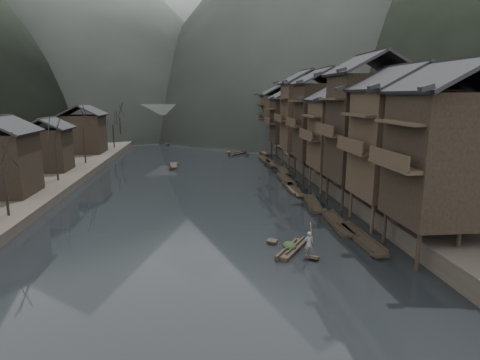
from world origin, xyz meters
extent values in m
plane|color=black|center=(0.00, 0.00, 0.00)|extent=(300.00, 300.00, 0.00)
cube|color=#2D2823|center=(35.00, 40.00, 0.90)|extent=(40.00, 200.00, 1.80)
cylinder|color=black|center=(14.20, -10.40, 1.30)|extent=(0.30, 0.30, 2.90)
cylinder|color=black|center=(14.20, -5.60, 1.30)|extent=(0.30, 0.30, 2.90)
cylinder|color=black|center=(16.95, -10.40, 1.30)|extent=(0.30, 0.30, 2.90)
cylinder|color=black|center=(16.95, -5.60, 1.30)|extent=(0.30, 0.30, 2.90)
cube|color=black|center=(17.30, -8.00, 7.03)|extent=(7.00, 6.00, 8.87)
cube|color=black|center=(13.30, -8.00, 6.59)|extent=(1.20, 5.70, 0.25)
cylinder|color=black|center=(14.20, -3.40, 1.30)|extent=(0.30, 0.30, 2.90)
cylinder|color=black|center=(14.20, 1.40, 1.30)|extent=(0.30, 0.30, 2.90)
cylinder|color=black|center=(16.95, -3.40, 1.30)|extent=(0.30, 0.30, 2.90)
cylinder|color=black|center=(16.95, 1.40, 1.30)|extent=(0.30, 0.30, 2.90)
cube|color=black|center=(17.30, -1.00, 7.13)|extent=(7.00, 6.00, 9.07)
cube|color=black|center=(13.30, -1.00, 6.68)|extent=(1.20, 5.70, 0.25)
cylinder|color=black|center=(14.20, 3.60, 1.30)|extent=(0.30, 0.30, 2.90)
cylinder|color=black|center=(14.20, 8.40, 1.30)|extent=(0.30, 0.30, 2.90)
cylinder|color=black|center=(16.95, 3.60, 1.30)|extent=(0.30, 0.30, 2.90)
cylinder|color=black|center=(16.95, 8.40, 1.30)|extent=(0.30, 0.30, 2.90)
cube|color=black|center=(17.30, 6.00, 7.95)|extent=(7.00, 6.00, 10.69)
cube|color=black|center=(13.30, 6.00, 7.41)|extent=(1.20, 5.70, 0.25)
cylinder|color=black|center=(14.20, 10.60, 1.30)|extent=(0.30, 0.30, 2.90)
cylinder|color=black|center=(14.20, 15.40, 1.30)|extent=(0.30, 0.30, 2.90)
cylinder|color=black|center=(16.95, 10.60, 1.30)|extent=(0.30, 0.30, 2.90)
cylinder|color=black|center=(16.95, 15.40, 1.30)|extent=(0.30, 0.30, 2.90)
cube|color=black|center=(17.30, 13.00, 6.62)|extent=(7.00, 6.00, 8.05)
cube|color=black|center=(13.30, 13.00, 6.22)|extent=(1.20, 5.70, 0.25)
cylinder|color=black|center=(14.20, 18.60, 1.30)|extent=(0.30, 0.30, 2.90)
cylinder|color=black|center=(14.20, 23.40, 1.30)|extent=(0.30, 0.30, 2.90)
cylinder|color=black|center=(16.95, 18.60, 1.30)|extent=(0.30, 0.30, 2.90)
cylinder|color=black|center=(16.95, 23.40, 1.30)|extent=(0.30, 0.30, 2.90)
cube|color=black|center=(17.30, 21.00, 7.68)|extent=(7.00, 6.00, 10.16)
cube|color=black|center=(13.30, 21.00, 7.17)|extent=(1.20, 5.70, 0.25)
cylinder|color=black|center=(14.20, 27.60, 1.30)|extent=(0.30, 0.30, 2.90)
cylinder|color=black|center=(14.20, 32.40, 1.30)|extent=(0.30, 0.30, 2.90)
cylinder|color=black|center=(16.95, 27.60, 1.30)|extent=(0.30, 0.30, 2.90)
cylinder|color=black|center=(16.95, 32.40, 1.30)|extent=(0.30, 0.30, 2.90)
cube|color=black|center=(17.30, 30.00, 7.83)|extent=(7.00, 6.00, 10.46)
cube|color=black|center=(13.30, 30.00, 7.31)|extent=(1.20, 5.70, 0.25)
cylinder|color=black|center=(14.20, 37.60, 1.30)|extent=(0.30, 0.30, 2.90)
cylinder|color=black|center=(14.20, 42.40, 1.30)|extent=(0.30, 0.30, 2.90)
cylinder|color=black|center=(16.95, 37.60, 1.30)|extent=(0.30, 0.30, 2.90)
cylinder|color=black|center=(16.95, 42.40, 1.30)|extent=(0.30, 0.30, 2.90)
cube|color=black|center=(17.30, 40.00, 6.60)|extent=(7.00, 6.00, 8.00)
cube|color=black|center=(13.30, 40.00, 6.20)|extent=(1.20, 5.70, 0.25)
cylinder|color=black|center=(14.20, 49.60, 1.30)|extent=(0.30, 0.30, 2.90)
cylinder|color=black|center=(14.20, 54.40, 1.30)|extent=(0.30, 0.30, 2.90)
cylinder|color=black|center=(16.95, 49.60, 1.30)|extent=(0.30, 0.30, 2.90)
cylinder|color=black|center=(16.95, 54.40, 1.30)|extent=(0.30, 0.30, 2.90)
cube|color=black|center=(17.30, 52.00, 6.91)|extent=(7.00, 6.00, 8.61)
cube|color=black|center=(13.30, 52.00, 6.48)|extent=(1.20, 5.70, 0.25)
cube|color=black|center=(-20.50, 10.00, 4.45)|extent=(6.00, 6.00, 6.50)
cube|color=black|center=(-20.50, 24.00, 4.10)|extent=(5.00, 5.00, 5.80)
cube|color=black|center=(-20.50, 42.00, 4.60)|extent=(6.50, 6.50, 6.80)
cylinder|color=black|center=(-17.00, 2.06, 3.40)|extent=(0.24, 0.24, 4.39)
cylinder|color=black|center=(-17.00, 17.10, 3.59)|extent=(0.24, 0.24, 4.77)
cylinder|color=black|center=(-17.00, 30.11, 3.98)|extent=(0.24, 0.24, 5.56)
cylinder|color=black|center=(-17.00, 49.01, 3.46)|extent=(0.24, 0.24, 4.52)
cylinder|color=black|center=(-17.00, 60.38, 3.89)|extent=(0.24, 0.24, 5.38)
cube|color=black|center=(12.68, -4.81, 0.15)|extent=(1.38, 7.29, 0.30)
cube|color=black|center=(12.68, -4.81, 0.33)|extent=(1.43, 7.15, 0.10)
cube|color=black|center=(12.82, -1.33, 0.29)|extent=(0.97, 0.92, 0.36)
cube|color=black|center=(12.55, -8.29, 0.29)|extent=(0.97, 0.92, 0.36)
cube|color=black|center=(12.15, -0.68, 0.15)|extent=(1.51, 7.38, 0.30)
cube|color=black|center=(12.15, -0.68, 0.33)|extent=(1.56, 7.24, 0.10)
cube|color=black|center=(11.96, 2.83, 0.29)|extent=(0.98, 0.95, 0.36)
cube|color=black|center=(12.35, -4.20, 0.29)|extent=(0.98, 0.95, 0.36)
cube|color=black|center=(11.84, 5.97, 0.15)|extent=(2.03, 6.87, 0.30)
cube|color=black|center=(11.84, 5.97, 0.33)|extent=(2.06, 6.74, 0.10)
cube|color=black|center=(11.39, 9.19, 0.29)|extent=(1.04, 0.95, 0.35)
cube|color=black|center=(12.29, 2.74, 0.29)|extent=(1.04, 0.95, 0.35)
cube|color=black|center=(11.29, 12.93, 0.15)|extent=(1.33, 6.18, 0.30)
cube|color=black|center=(11.29, 12.93, 0.33)|extent=(1.38, 6.06, 0.10)
cube|color=black|center=(11.18, 15.87, 0.29)|extent=(0.96, 0.79, 0.33)
cube|color=black|center=(11.40, 9.98, 0.29)|extent=(0.96, 0.79, 0.33)
cube|color=black|center=(11.61, 17.87, 0.15)|extent=(1.18, 7.42, 0.30)
cube|color=black|center=(11.61, 17.87, 0.33)|extent=(1.24, 7.27, 0.10)
cube|color=black|center=(11.65, 21.43, 0.29)|extent=(0.95, 0.92, 0.36)
cube|color=black|center=(11.57, 14.31, 0.29)|extent=(0.95, 0.92, 0.36)
cube|color=black|center=(12.59, 24.63, 0.15)|extent=(1.62, 6.06, 0.30)
cube|color=black|center=(12.59, 24.63, 0.33)|extent=(1.67, 5.95, 0.10)
cube|color=black|center=(12.34, 27.49, 0.29)|extent=(1.00, 0.82, 0.33)
cube|color=black|center=(12.85, 21.76, 0.29)|extent=(1.00, 0.82, 0.33)
cube|color=black|center=(11.90, 31.08, 0.15)|extent=(1.26, 6.91, 0.30)
cube|color=black|center=(11.90, 31.08, 0.33)|extent=(1.31, 6.77, 0.10)
cube|color=black|center=(11.98, 34.38, 0.29)|extent=(0.95, 0.87, 0.35)
cube|color=black|center=(11.83, 27.77, 0.29)|extent=(0.95, 0.87, 0.35)
cube|color=black|center=(11.57, 34.91, 0.15)|extent=(1.17, 6.83, 0.30)
cube|color=black|center=(11.57, 34.91, 0.33)|extent=(1.23, 6.69, 0.10)
cube|color=black|center=(11.60, 38.18, 0.29)|extent=(0.94, 0.85, 0.35)
cube|color=black|center=(11.53, 31.64, 0.29)|extent=(0.94, 0.85, 0.35)
cube|color=black|center=(12.78, 43.18, 0.15)|extent=(1.61, 5.95, 0.30)
cube|color=black|center=(12.78, 43.18, 0.33)|extent=(1.65, 5.84, 0.10)
cube|color=black|center=(13.03, 45.99, 0.29)|extent=(0.99, 0.81, 0.32)
cube|color=black|center=(12.54, 40.37, 0.29)|extent=(0.99, 0.81, 0.32)
cube|color=black|center=(11.58, 48.69, 0.15)|extent=(1.33, 6.23, 0.30)
cube|color=black|center=(11.58, 48.69, 0.33)|extent=(1.38, 6.11, 0.10)
cube|color=black|center=(11.47, 51.66, 0.29)|extent=(0.96, 0.80, 0.33)
cube|color=black|center=(11.69, 45.72, 0.29)|extent=(0.96, 0.80, 0.33)
cube|color=black|center=(11.56, 54.07, 0.15)|extent=(1.22, 6.19, 0.30)
cube|color=black|center=(11.56, 54.07, 0.33)|extent=(1.27, 6.07, 0.10)
cube|color=black|center=(11.50, 57.03, 0.29)|extent=(0.95, 0.78, 0.33)
cube|color=black|center=(11.61, 51.11, 0.29)|extent=(0.95, 0.78, 0.33)
cube|color=black|center=(-3.96, 30.55, 0.15)|extent=(1.42, 4.91, 0.30)
cube|color=black|center=(-3.96, 30.55, 0.33)|extent=(1.46, 4.82, 0.10)
cube|color=black|center=(-3.76, 32.86, 0.29)|extent=(0.90, 0.68, 0.30)
cube|color=black|center=(-4.17, 28.23, 0.29)|extent=(0.90, 0.68, 0.30)
cube|color=black|center=(7.57, 43.01, 0.15)|extent=(4.02, 4.55, 0.30)
cube|color=black|center=(7.57, 43.01, 0.33)|extent=(4.00, 4.50, 0.10)
cube|color=black|center=(6.01, 44.89, 0.29)|extent=(1.06, 1.03, 0.30)
cube|color=black|center=(9.14, 41.14, 0.29)|extent=(1.06, 1.03, 0.30)
cube|color=black|center=(-6.91, 61.76, 0.15)|extent=(1.39, 5.83, 0.30)
cube|color=black|center=(-6.91, 61.76, 0.33)|extent=(1.43, 5.72, 0.10)
cube|color=black|center=(-7.09, 64.53, 0.29)|extent=(0.90, 0.77, 0.32)
cube|color=black|center=(-6.72, 59.00, 0.29)|extent=(0.90, 0.77, 0.32)
cube|color=#4C4C4F|center=(0.00, 72.00, 7.20)|extent=(40.00, 6.00, 1.60)
cube|color=#4C4C4F|center=(0.00, 69.30, 8.50)|extent=(40.00, 0.50, 1.00)
cube|color=#4C4C4F|center=(0.00, 74.70, 8.50)|extent=(40.00, 0.50, 1.00)
cube|color=#4C4C4F|center=(-14.00, 72.00, 3.20)|extent=(3.20, 6.00, 6.40)
cube|color=#4C4C4F|center=(-4.50, 72.00, 3.20)|extent=(3.20, 6.00, 6.40)
cube|color=#4C4C4F|center=(4.50, 72.00, 3.20)|extent=(3.20, 6.00, 6.40)
cube|color=#4C4C4F|center=(14.00, 72.00, 3.20)|extent=(3.20, 6.00, 6.40)
cone|color=#474F49|center=(-50.00, 135.00, 42.92)|extent=(168.00, 168.00, 85.85)
cone|color=gray|center=(0.00, 210.00, 54.24)|extent=(320.00, 320.00, 108.47)
cube|color=black|center=(6.70, -6.44, 0.15)|extent=(3.14, 4.05, 0.30)
cube|color=black|center=(6.70, -6.44, 0.33)|extent=(3.13, 4.00, 0.10)
cube|color=black|center=(5.57, -4.75, 0.29)|extent=(0.95, 0.88, 0.28)
cube|color=black|center=(7.84, -8.14, 0.29)|extent=(0.95, 0.88, 0.28)
ellipsoid|color=black|center=(6.58, -6.27, 0.74)|extent=(1.02, 1.33, 0.61)
imported|color=slate|center=(7.60, -7.79, 1.32)|extent=(0.67, 0.46, 1.78)
cylinder|color=#8C7A51|center=(7.80, -7.79, 3.87)|extent=(0.93, 2.08, 3.32)
camera|label=1|loc=(-0.01, -33.73, 11.32)|focal=30.00mm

